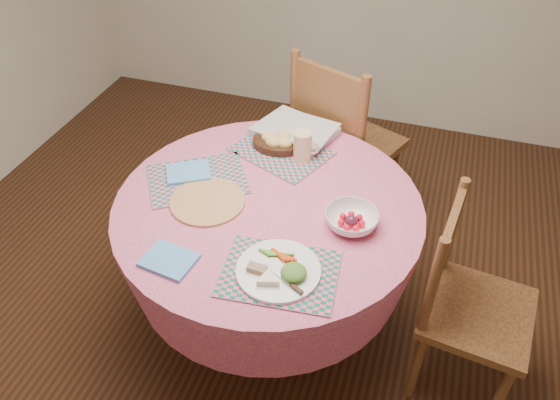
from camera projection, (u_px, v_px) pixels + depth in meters
The scene contains 15 objects.
ground at pixel (270, 320), 2.66m from camera, with size 4.00×4.00×0.00m, color #331C0F.
dining_table at pixel (269, 238), 2.30m from camera, with size 1.24×1.24×0.75m.
chair_right at pixel (466, 302), 2.13m from camera, with size 0.46×0.47×0.92m.
chair_back at pixel (341, 141), 2.86m from camera, with size 0.63×0.62×1.06m.
placemat_front at pixel (280, 274), 1.88m from camera, with size 0.40×0.30×0.01m, color #11635F.
placemat_left at pixel (197, 179), 2.29m from camera, with size 0.40×0.30×0.01m, color #11635F.
placemat_back at pixel (281, 151), 2.44m from camera, with size 0.40×0.30×0.01m, color #11635F.
wicker_trivet at pixel (208, 201), 2.17m from camera, with size 0.30×0.30×0.01m, color #A57947.
napkin_near at pixel (169, 260), 1.92m from camera, with size 0.18×0.14×0.01m, color #5698DF.
napkin_far at pixel (188, 172), 2.31m from camera, with size 0.18×0.14×0.01m, color #5698DF.
dinner_plate at pixel (280, 270), 1.87m from camera, with size 0.30×0.30×0.05m.
bread_bowl at pixel (278, 141), 2.45m from camera, with size 0.23×0.23×0.08m.
latte_mug at pixel (303, 146), 2.35m from camera, with size 0.12×0.08×0.13m.
fruit_bowl at pixel (352, 220), 2.05m from camera, with size 0.27×0.27×0.06m.
newspaper_stack at pixel (295, 131), 2.53m from camera, with size 0.41×0.37×0.04m.
Camera 1 is at (0.55, -1.56, 2.16)m, focal length 35.00 mm.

